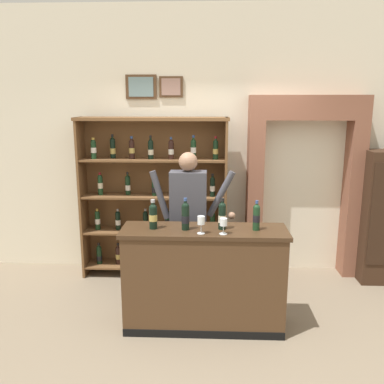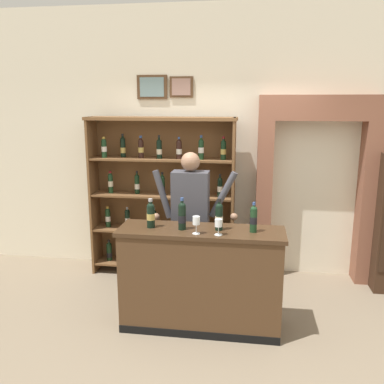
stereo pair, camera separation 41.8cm
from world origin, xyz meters
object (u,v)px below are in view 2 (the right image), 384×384
at_px(tasting_bottle_bianco, 151,214).
at_px(tasting_bottle_prosecco, 219,216).
at_px(tasting_counter, 201,279).
at_px(wine_shelf, 163,193).
at_px(shopkeeper, 191,212).
at_px(tasting_bottle_rosso, 182,215).
at_px(tasting_bottle_riserva, 254,218).
at_px(wine_glass_right, 218,224).
at_px(wine_glass_center, 196,222).

relative_size(tasting_bottle_bianco, tasting_bottle_prosecco, 0.94).
bearing_deg(tasting_counter, wine_shelf, 117.08).
xyz_separation_m(shopkeeper, tasting_bottle_rosso, (0.00, -0.55, 0.12)).
xyz_separation_m(tasting_bottle_rosso, tasting_bottle_riserva, (0.68, 0.02, -0.01)).
distance_m(wine_shelf, tasting_bottle_rosso, 1.41).
distance_m(wine_shelf, shopkeeper, 0.91).
distance_m(shopkeeper, tasting_bottle_bianco, 0.63).
bearing_deg(tasting_counter, shopkeeper, 109.11).
bearing_deg(tasting_bottle_riserva, wine_shelf, 131.64).
bearing_deg(wine_shelf, wine_glass_right, -59.79).
distance_m(tasting_counter, wine_glass_right, 0.66).
bearing_deg(tasting_bottle_prosecco, tasting_bottle_rosso, -174.27).
xyz_separation_m(tasting_bottle_riserva, wine_glass_center, (-0.53, -0.13, -0.02)).
relative_size(tasting_bottle_prosecco, wine_glass_center, 1.81).
bearing_deg(tasting_bottle_rosso, shopkeeper, 90.03).
xyz_separation_m(tasting_counter, tasting_bottle_riserva, (0.50, -0.01, 0.65)).
height_order(tasting_bottle_prosecco, tasting_bottle_riserva, tasting_bottle_prosecco).
bearing_deg(tasting_bottle_bianco, tasting_counter, 0.62).
bearing_deg(wine_shelf, shopkeeper, -58.01).
height_order(tasting_bottle_bianco, tasting_bottle_rosso, tasting_bottle_rosso).
distance_m(tasting_bottle_bianco, tasting_bottle_riserva, 0.99).
bearing_deg(tasting_bottle_riserva, wine_glass_center, -165.66).
bearing_deg(shopkeeper, tasting_bottle_rosso, -89.97).
bearing_deg(wine_shelf, tasting_counter, -62.92).
height_order(shopkeeper, tasting_bottle_rosso, shopkeeper).
height_order(tasting_counter, wine_glass_center, wine_glass_center).
bearing_deg(tasting_bottle_rosso, tasting_bottle_prosecco, 5.73).
relative_size(tasting_bottle_rosso, tasting_bottle_prosecco, 1.02).
relative_size(tasting_counter, tasting_bottle_prosecco, 5.26).
height_order(tasting_bottle_riserva, wine_glass_right, tasting_bottle_riserva).
xyz_separation_m(tasting_bottle_bianco, tasting_bottle_prosecco, (0.67, 0.02, 0.01)).
relative_size(wine_shelf, tasting_bottle_rosso, 6.55).
bearing_deg(tasting_bottle_prosecco, wine_glass_right, -87.17).
distance_m(tasting_counter, tasting_bottle_rosso, 0.68).
bearing_deg(wine_glass_right, wine_shelf, 120.21).
relative_size(wine_shelf, wine_glass_center, 12.13).
relative_size(shopkeeper, tasting_bottle_prosecco, 5.58).
bearing_deg(tasting_counter, wine_glass_center, -102.23).
distance_m(tasting_bottle_prosecco, tasting_bottle_riserva, 0.33).
xyz_separation_m(shopkeeper, tasting_bottle_prosecco, (0.35, -0.52, 0.12)).
relative_size(tasting_counter, tasting_bottle_bianco, 5.58).
bearing_deg(tasting_bottle_rosso, wine_glass_right, -18.50).
bearing_deg(tasting_bottle_riserva, tasting_bottle_prosecco, 177.24).
height_order(tasting_counter, tasting_bottle_bianco, tasting_bottle_bianco).
height_order(wine_shelf, tasting_counter, wine_shelf).
height_order(wine_shelf, wine_glass_right, wine_shelf).
height_order(wine_shelf, tasting_bottle_bianco, wine_shelf).
bearing_deg(shopkeeper, tasting_bottle_bianco, -120.42).
xyz_separation_m(tasting_bottle_rosso, wine_glass_right, (0.36, -0.12, -0.03)).
bearing_deg(shopkeeper, wine_shelf, 121.99).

